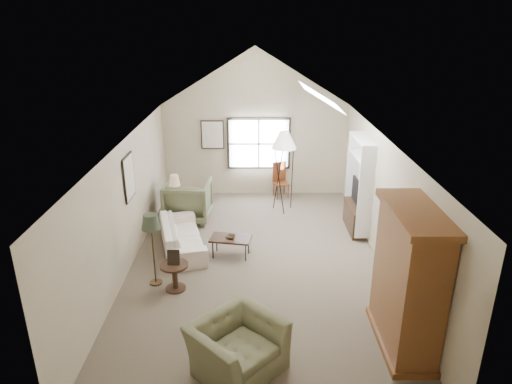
{
  "coord_description": "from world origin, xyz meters",
  "views": [
    {
      "loc": [
        -0.06,
        -8.08,
        4.63
      ],
      "look_at": [
        0.0,
        0.4,
        1.4
      ],
      "focal_mm": 32.0,
      "sensor_mm": 36.0,
      "label": 1
    }
  ],
  "objects_px": {
    "armchair_near": "(237,347)",
    "coffee_table": "(231,247)",
    "armoire": "(408,280)",
    "side_chair": "(281,180)",
    "armchair_far": "(188,201)",
    "side_table": "(175,277)",
    "sofa": "(182,235)"
  },
  "relations": [
    {
      "from": "armchair_near",
      "to": "coffee_table",
      "type": "distance_m",
      "value": 3.29
    },
    {
      "from": "sofa",
      "to": "coffee_table",
      "type": "relative_size",
      "value": 2.48
    },
    {
      "from": "armoire",
      "to": "side_table",
      "type": "relative_size",
      "value": 4.29
    },
    {
      "from": "armchair_far",
      "to": "coffee_table",
      "type": "relative_size",
      "value": 1.32
    },
    {
      "from": "armoire",
      "to": "sofa",
      "type": "distance_m",
      "value": 4.94
    },
    {
      "from": "side_table",
      "to": "sofa",
      "type": "bearing_deg",
      "value": 93.58
    },
    {
      "from": "coffee_table",
      "to": "armchair_far",
      "type": "bearing_deg",
      "value": 120.97
    },
    {
      "from": "sofa",
      "to": "side_table",
      "type": "relative_size",
      "value": 3.99
    },
    {
      "from": "armchair_near",
      "to": "side_table",
      "type": "distance_m",
      "value": 2.37
    },
    {
      "from": "armoire",
      "to": "armchair_near",
      "type": "bearing_deg",
      "value": -167.53
    },
    {
      "from": "armchair_far",
      "to": "sofa",
      "type": "bearing_deg",
      "value": 95.96
    },
    {
      "from": "side_chair",
      "to": "sofa",
      "type": "bearing_deg",
      "value": -144.36
    },
    {
      "from": "armoire",
      "to": "sofa",
      "type": "height_order",
      "value": "armoire"
    },
    {
      "from": "armoire",
      "to": "side_chair",
      "type": "bearing_deg",
      "value": 103.52
    },
    {
      "from": "armchair_near",
      "to": "coffee_table",
      "type": "relative_size",
      "value": 1.41
    },
    {
      "from": "armoire",
      "to": "side_table",
      "type": "xyz_separation_m",
      "value": [
        -3.66,
        1.49,
        -0.84
      ]
    },
    {
      "from": "armchair_far",
      "to": "side_table",
      "type": "height_order",
      "value": "armchair_far"
    },
    {
      "from": "armoire",
      "to": "armchair_near",
      "type": "relative_size",
      "value": 1.88
    },
    {
      "from": "side_table",
      "to": "armoire",
      "type": "bearing_deg",
      "value": -22.21
    },
    {
      "from": "side_table",
      "to": "armchair_far",
      "type": "bearing_deg",
      "value": 92.9
    },
    {
      "from": "armchair_near",
      "to": "armoire",
      "type": "bearing_deg",
      "value": -32.16
    },
    {
      "from": "armchair_far",
      "to": "side_chair",
      "type": "height_order",
      "value": "armchair_far"
    },
    {
      "from": "armchair_far",
      "to": "armchair_near",
      "type": "bearing_deg",
      "value": 108.5
    },
    {
      "from": "armoire",
      "to": "coffee_table",
      "type": "bearing_deg",
      "value": 134.68
    },
    {
      "from": "coffee_table",
      "to": "side_chair",
      "type": "relative_size",
      "value": 0.86
    },
    {
      "from": "armchair_near",
      "to": "coffee_table",
      "type": "bearing_deg",
      "value": 49.48
    },
    {
      "from": "armoire",
      "to": "armchair_far",
      "type": "xyz_separation_m",
      "value": [
        -3.82,
        4.59,
        -0.6
      ]
    },
    {
      "from": "armchair_near",
      "to": "armchair_far",
      "type": "height_order",
      "value": "armchair_far"
    },
    {
      "from": "armchair_far",
      "to": "side_chair",
      "type": "bearing_deg",
      "value": -143.51
    },
    {
      "from": "armchair_far",
      "to": "armoire",
      "type": "bearing_deg",
      "value": 133.52
    },
    {
      "from": "sofa",
      "to": "armchair_far",
      "type": "bearing_deg",
      "value": -12.6
    },
    {
      "from": "side_table",
      "to": "side_chair",
      "type": "height_order",
      "value": "side_chair"
    }
  ]
}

